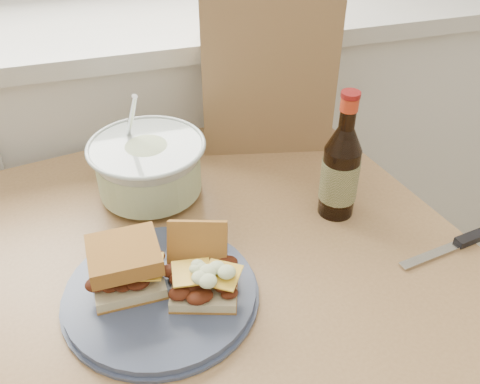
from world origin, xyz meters
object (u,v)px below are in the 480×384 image
object	(u,v)px
plate	(161,293)
beer_bottle	(340,170)
paper_bag	(266,59)
dining_table	(211,304)
coleslaw_bowl	(149,170)

from	to	relation	value
plate	beer_bottle	size ratio (longest dim) A/B	1.20
plate	paper_bag	size ratio (longest dim) A/B	0.83
dining_table	plate	world-z (taller)	plate
dining_table	beer_bottle	size ratio (longest dim) A/B	4.10
dining_table	paper_bag	xyz separation A→B (m)	(0.22, 0.38, 0.29)
dining_table	paper_bag	distance (m)	0.52
paper_bag	beer_bottle	bearing A→B (deg)	-70.89
plate	coleslaw_bowl	size ratio (longest dim) A/B	1.34
dining_table	coleslaw_bowl	size ratio (longest dim) A/B	4.56
plate	beer_bottle	world-z (taller)	beer_bottle
plate	paper_bag	distance (m)	0.56
dining_table	coleslaw_bowl	xyz separation A→B (m)	(-0.06, 0.22, 0.16)
beer_bottle	coleslaw_bowl	bearing A→B (deg)	146.71
coleslaw_bowl	paper_bag	world-z (taller)	paper_bag
beer_bottle	paper_bag	size ratio (longest dim) A/B	0.69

